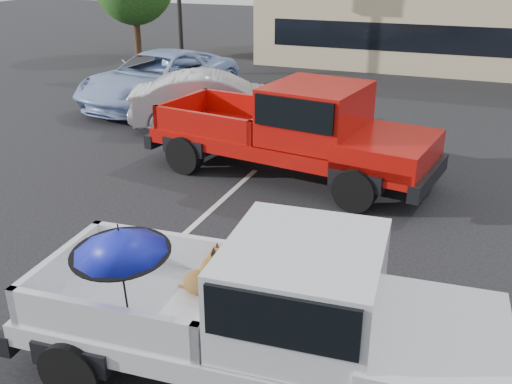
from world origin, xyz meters
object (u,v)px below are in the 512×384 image
at_px(silver_sedan, 216,101).
at_px(blue_suv, 159,78).
at_px(silver_pickup, 281,307).
at_px(red_pickup, 307,128).

distance_m(silver_sedan, blue_suv, 3.51).
height_order(silver_pickup, red_pickup, red_pickup).
height_order(silver_sedan, blue_suv, blue_suv).
distance_m(silver_pickup, red_pickup, 6.63).
height_order(silver_pickup, blue_suv, silver_pickup).
relative_size(silver_pickup, silver_sedan, 1.21).
bearing_deg(blue_suv, silver_pickup, -44.81).
distance_m(red_pickup, silver_sedan, 4.62).
xyz_separation_m(silver_pickup, red_pickup, (-1.63, 6.42, 0.12)).
relative_size(silver_pickup, blue_suv, 0.95).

